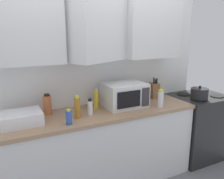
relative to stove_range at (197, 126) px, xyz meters
name	(u,v)px	position (x,y,z in m)	size (l,w,h in m)	color
wall_back_with_cabinets	(93,49)	(-1.48, 0.25, 1.12)	(3.07, 0.60, 2.60)	white
counter_run	(102,148)	(-1.48, 0.02, 0.00)	(2.20, 0.63, 0.90)	silver
stove_range	(197,126)	(0.00, 0.00, 0.00)	(0.76, 0.64, 0.91)	black
kettle	(199,94)	(-0.17, -0.14, 0.53)	(0.22, 0.22, 0.18)	black
microwave	(125,95)	(-1.17, 0.05, 0.59)	(0.48, 0.37, 0.28)	silver
dish_rack	(21,118)	(-2.33, 0.02, 0.51)	(0.38, 0.30, 0.12)	silver
knife_block	(154,90)	(-0.64, 0.20, 0.55)	(0.12, 0.13, 0.28)	brown
bottle_white_jar	(90,107)	(-1.64, -0.03, 0.53)	(0.05, 0.05, 0.18)	white
bottle_yellow_mustard	(96,99)	(-1.50, 0.13, 0.56)	(0.05, 0.05, 0.23)	gold
bottle_blue_cleaner	(69,117)	(-1.92, -0.19, 0.52)	(0.06, 0.06, 0.15)	#2D56B7
bottle_spice_jar	(47,105)	(-2.04, 0.18, 0.56)	(0.08, 0.08, 0.23)	#BC6638
bottle_clear_tall	(161,99)	(-0.81, -0.16, 0.55)	(0.07, 0.07, 0.21)	silver
bottle_amber_vinegar	(77,108)	(-1.79, -0.06, 0.56)	(0.06, 0.06, 0.23)	#AD701E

